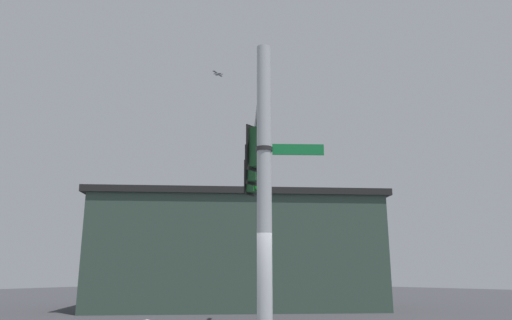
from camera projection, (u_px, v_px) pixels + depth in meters
name	position (u px, v px, depth m)	size (l,w,h in m)	color
signal_pole	(264.00, 198.00, 8.81)	(0.29, 0.29, 6.36)	#ADB2B7
mast_arm	(256.00, 132.00, 13.26)	(0.16, 0.16, 7.95)	#ADB2B7
traffic_light_nearest_pole	(259.00, 147.00, 11.95)	(0.54, 0.49, 1.31)	black
traffic_light_mid_inner	(256.00, 164.00, 13.93)	(0.54, 0.49, 1.31)	black
traffic_light_mid_outer	(253.00, 177.00, 15.90)	(0.54, 0.49, 1.31)	black
street_name_sign	(279.00, 149.00, 9.05)	(0.96, 1.07, 0.22)	#147238
bird_flying	(218.00, 74.00, 16.00)	(0.45, 0.29, 0.13)	gray
storefront_building	(237.00, 251.00, 22.31)	(13.94, 14.17, 5.34)	#33473D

